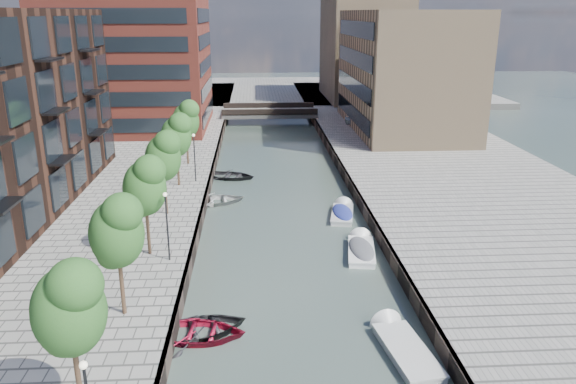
{
  "coord_description": "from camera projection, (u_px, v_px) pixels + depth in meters",
  "views": [
    {
      "loc": [
        -2.13,
        -6.25,
        14.73
      ],
      "look_at": [
        0.0,
        28.72,
        3.5
      ],
      "focal_mm": 35.0,
      "sensor_mm": 36.0,
      "label": 1
    }
  ],
  "objects": [
    {
      "name": "water",
      "position": [
        280.0,
        191.0,
        48.58
      ],
      "size": [
        300.0,
        300.0,
        0.0
      ],
      "primitive_type": "plane",
      "color": "#38473F",
      "rests_on": "ground"
    },
    {
      "name": "quay_right",
      "position": [
        461.0,
        182.0,
        49.35
      ],
      "size": [
        20.0,
        140.0,
        1.0
      ],
      "primitive_type": "cube",
      "color": "gray",
      "rests_on": "ground"
    },
    {
      "name": "quay_wall_left",
      "position": [
        209.0,
        187.0,
        48.08
      ],
      "size": [
        0.25,
        140.0,
        1.0
      ],
      "primitive_type": "cube",
      "color": "#332823",
      "rests_on": "ground"
    },
    {
      "name": "quay_wall_right",
      "position": [
        350.0,
        184.0,
        48.78
      ],
      "size": [
        0.25,
        140.0,
        1.0
      ],
      "primitive_type": "cube",
      "color": "#332823",
      "rests_on": "ground"
    },
    {
      "name": "far_closure",
      "position": [
        265.0,
        92.0,
        105.46
      ],
      "size": [
        80.0,
        40.0,
        1.0
      ],
      "primitive_type": "cube",
      "color": "gray",
      "rests_on": "ground"
    },
    {
      "name": "tower",
      "position": [
        126.0,
        1.0,
        66.48
      ],
      "size": [
        18.0,
        18.0,
        30.0
      ],
      "primitive_type": "cube",
      "color": "maroon",
      "rests_on": "quay_left"
    },
    {
      "name": "tan_block_near",
      "position": [
        403.0,
        71.0,
        67.98
      ],
      "size": [
        12.0,
        25.0,
        14.0
      ],
      "primitive_type": "cube",
      "color": "tan",
      "rests_on": "quay_right"
    },
    {
      "name": "tan_block_far",
      "position": [
        363.0,
        49.0,
        92.38
      ],
      "size": [
        12.0,
        20.0,
        16.0
      ],
      "primitive_type": "cube",
      "color": "tan",
      "rests_on": "quay_right"
    },
    {
      "name": "bridge",
      "position": [
        269.0,
        112.0,
        78.57
      ],
      "size": [
        13.0,
        6.0,
        1.3
      ],
      "color": "gray",
      "rests_on": "ground"
    },
    {
      "name": "tree_1",
      "position": [
        69.0,
        306.0,
        18.9
      ],
      "size": [
        2.5,
        2.5,
        5.95
      ],
      "color": "#382619",
      "rests_on": "quay_left"
    },
    {
      "name": "tree_2",
      "position": [
        116.0,
        229.0,
        25.56
      ],
      "size": [
        2.5,
        2.5,
        5.95
      ],
      "color": "#382619",
      "rests_on": "quay_left"
    },
    {
      "name": "tree_3",
      "position": [
        144.0,
        184.0,
        32.21
      ],
      "size": [
        2.5,
        2.5,
        5.95
      ],
      "color": "#382619",
      "rests_on": "quay_left"
    },
    {
      "name": "tree_4",
      "position": [
        163.0,
        155.0,
        38.86
      ],
      "size": [
        2.5,
        2.5,
        5.95
      ],
      "color": "#382619",
      "rests_on": "quay_left"
    },
    {
      "name": "tree_5",
      "position": [
        176.0,
        134.0,
        45.52
      ],
      "size": [
        2.5,
        2.5,
        5.95
      ],
      "color": "#382619",
      "rests_on": "quay_left"
    },
    {
      "name": "tree_6",
      "position": [
        186.0,
        119.0,
        52.17
      ],
      "size": [
        2.5,
        2.5,
        5.95
      ],
      "color": "#382619",
      "rests_on": "quay_left"
    },
    {
      "name": "lamp_1",
      "position": [
        167.0,
        219.0,
        31.88
      ],
      "size": [
        0.24,
        0.24,
        4.12
      ],
      "color": "black",
      "rests_on": "quay_left"
    },
    {
      "name": "lamp_2",
      "position": [
        194.0,
        153.0,
        47.09
      ],
      "size": [
        0.24,
        0.24,
        4.12
      ],
      "color": "black",
      "rests_on": "quay_left"
    },
    {
      "name": "sloop_1",
      "position": [
        200.0,
        334.0,
        26.97
      ],
      "size": [
        5.49,
        4.63,
        0.97
      ],
      "primitive_type": "imported",
      "rotation": [
        0.0,
        0.0,
        1.89
      ],
      "color": "black",
      "rests_on": "ground"
    },
    {
      "name": "sloop_2",
      "position": [
        197.0,
        338.0,
        26.64
      ],
      "size": [
        4.99,
        3.78,
        0.97
      ],
      "primitive_type": "imported",
      "rotation": [
        0.0,
        0.0,
        1.48
      ],
      "color": "#A2112D",
      "rests_on": "ground"
    },
    {
      "name": "sloop_3",
      "position": [
        215.0,
        203.0,
        45.36
      ],
      "size": [
        5.39,
        4.34,
        0.99
      ],
      "primitive_type": "imported",
      "rotation": [
        0.0,
        0.0,
        1.78
      ],
      "color": "#B6B6B4",
      "rests_on": "ground"
    },
    {
      "name": "sloop_4",
      "position": [
        230.0,
        178.0,
        52.24
      ],
      "size": [
        5.47,
        4.6,
        0.97
      ],
      "primitive_type": "imported",
      "rotation": [
        0.0,
        0.0,
        1.26
      ],
      "color": "#232225",
      "rests_on": "ground"
    },
    {
      "name": "motorboat_2",
      "position": [
        401.0,
        346.0,
        25.77
      ],
      "size": [
        2.39,
        5.16,
        1.66
      ],
      "color": "silver",
      "rests_on": "ground"
    },
    {
      "name": "motorboat_3",
      "position": [
        343.0,
        213.0,
        42.7
      ],
      "size": [
        2.38,
        4.72,
        1.5
      ],
      "color": "silver",
      "rests_on": "ground"
    },
    {
      "name": "motorboat_4",
      "position": [
        361.0,
        249.0,
        36.14
      ],
      "size": [
        2.34,
        4.91,
        1.57
      ],
      "color": "white",
      "rests_on": "ground"
    },
    {
      "name": "car",
      "position": [
        356.0,
        121.0,
        70.76
      ],
      "size": [
        2.66,
        4.54,
        1.45
      ],
      "primitive_type": "imported",
      "rotation": [
        0.0,
        0.0,
        0.24
      ],
      "color": "silver",
      "rests_on": "quay_right"
    }
  ]
}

